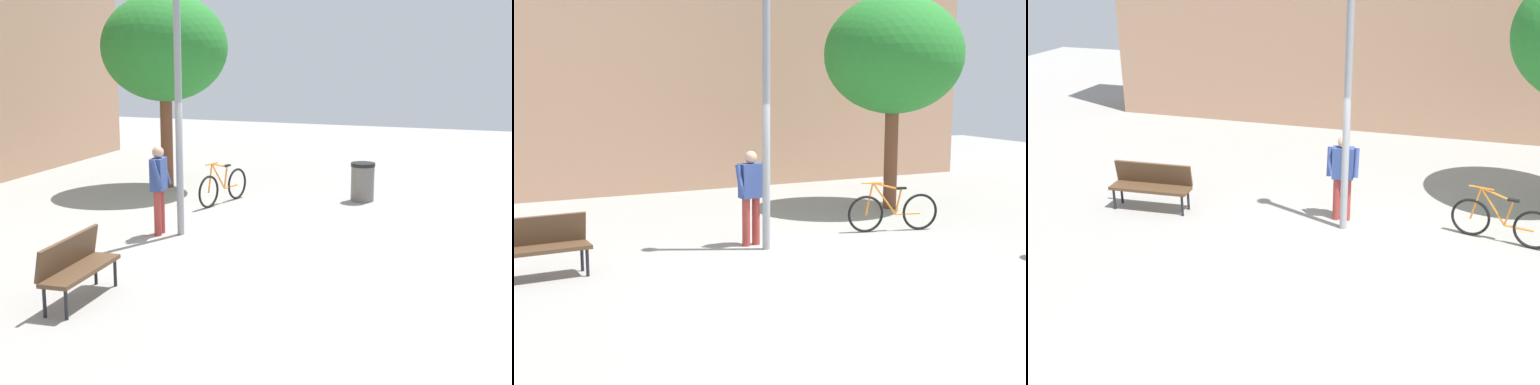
% 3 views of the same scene
% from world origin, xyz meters
% --- Properties ---
extents(ground_plane, '(36.00, 36.00, 0.00)m').
position_xyz_m(ground_plane, '(0.00, 0.00, 0.00)').
color(ground_plane, gray).
extents(building_facade, '(17.53, 2.00, 7.66)m').
position_xyz_m(building_facade, '(0.00, 8.76, 3.83)').
color(building_facade, tan).
rests_on(building_facade, ground_plane).
extents(lamppost, '(0.28, 0.28, 4.85)m').
position_xyz_m(lamppost, '(-0.55, 1.33, 2.82)').
color(lamppost, gray).
rests_on(lamppost, ground_plane).
extents(person_by_lamppost, '(0.61, 0.34, 1.67)m').
position_xyz_m(person_by_lamppost, '(-0.66, 1.71, 0.97)').
color(person_by_lamppost, '#9E3833').
rests_on(person_by_lamppost, ground_plane).
extents(park_bench, '(1.62, 0.56, 0.92)m').
position_xyz_m(park_bench, '(-4.39, 1.19, 0.55)').
color(park_bench, '#513823').
rests_on(park_bench, ground_plane).
extents(plaza_tree, '(3.03, 3.03, 4.69)m').
position_xyz_m(plaza_tree, '(3.58, 3.57, 3.38)').
color(plaza_tree, brown).
rests_on(plaza_tree, ground_plane).
extents(bicycle_orange, '(1.77, 0.47, 0.97)m').
position_xyz_m(bicycle_orange, '(2.24, 1.58, 0.38)').
color(bicycle_orange, black).
rests_on(bicycle_orange, ground_plane).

